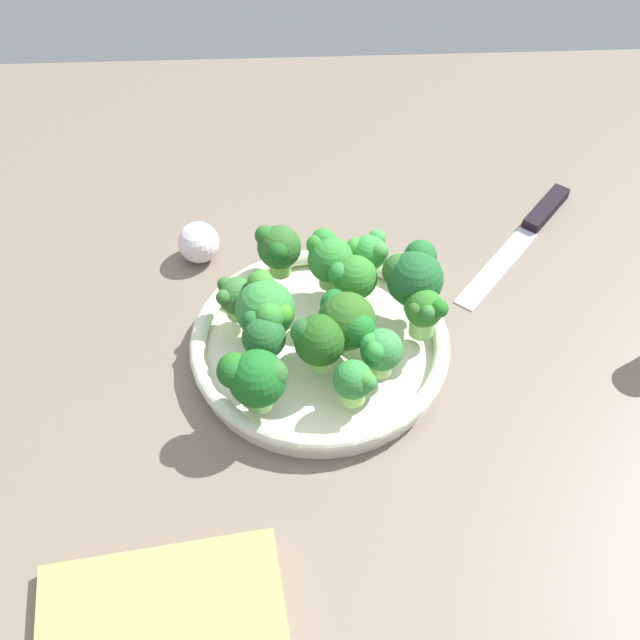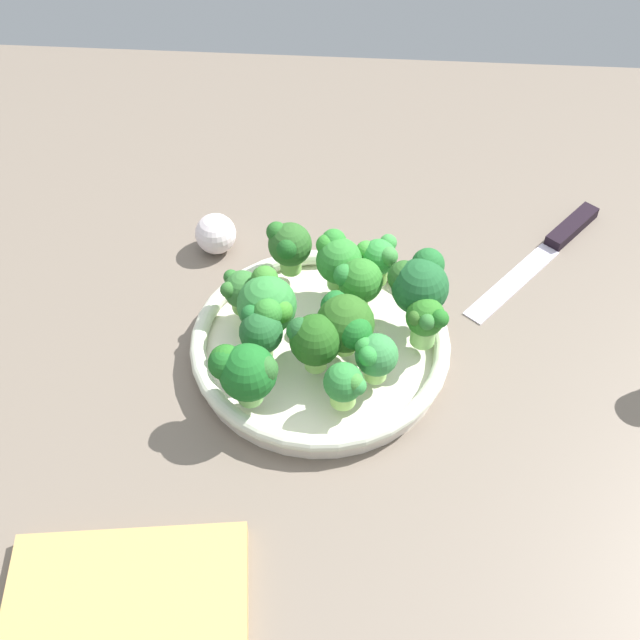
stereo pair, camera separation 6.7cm
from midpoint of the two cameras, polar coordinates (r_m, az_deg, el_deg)
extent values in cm
cube|color=#6F6255|center=(92.85, -1.09, -3.01)|extent=(130.00, 130.00, 2.50)
cylinder|color=white|center=(91.03, -2.11, -2.45)|extent=(27.88, 27.88, 1.50)
torus|color=silver|center=(89.76, -2.14, -1.77)|extent=(29.04, 29.04, 1.84)
cylinder|color=#9BCE73|center=(86.53, -6.11, -2.48)|extent=(2.23, 2.23, 2.33)
sphere|color=#215B2A|center=(84.50, -6.25, -1.32)|extent=(4.67, 4.67, 4.67)
sphere|color=#1C5F27|center=(84.56, -7.10, -0.14)|extent=(2.16, 2.16, 2.16)
sphere|color=#1A591B|center=(85.50, -5.86, -0.26)|extent=(2.69, 2.69, 2.69)
cylinder|color=#8BC15E|center=(85.67, -2.25, -2.83)|extent=(2.43, 2.43, 2.36)
sphere|color=#225719|center=(83.40, -2.31, -1.54)|extent=(5.49, 5.49, 5.49)
sphere|color=#225828|center=(82.81, -3.47, -0.94)|extent=(2.71, 2.71, 2.71)
sphere|color=#246829|center=(82.81, -3.59, -0.98)|extent=(2.49, 2.49, 2.49)
cylinder|color=#A1CA6A|center=(91.27, 4.46, 1.30)|extent=(1.84, 1.84, 2.71)
sphere|color=#1E5A2B|center=(88.84, 4.58, 2.81)|extent=(6.31, 6.31, 6.31)
sphere|color=#20662B|center=(89.74, 4.99, 4.42)|extent=(3.69, 3.69, 3.69)
sphere|color=#2B6024|center=(88.85, 3.44, 3.41)|extent=(3.73, 3.73, 3.73)
cylinder|color=#84C25F|center=(94.06, -1.04, 2.97)|extent=(2.71, 2.71, 2.11)
sphere|color=#308030|center=(92.11, -1.06, 4.20)|extent=(5.33, 5.33, 5.33)
sphere|color=#2C802C|center=(92.36, -1.84, 5.52)|extent=(2.95, 2.95, 2.95)
sphere|color=#338B2C|center=(92.04, -2.28, 5.24)|extent=(2.56, 2.56, 2.56)
cylinder|color=#83BF58|center=(95.63, -4.84, 3.81)|extent=(2.57, 2.57, 2.37)
sphere|color=#2B5D24|center=(93.68, -4.94, 5.06)|extent=(5.13, 5.13, 5.13)
sphere|color=#266323|center=(93.22, -5.96, 5.86)|extent=(2.40, 2.40, 2.40)
sphere|color=#1E5A1F|center=(92.10, -5.07, 4.77)|extent=(2.65, 2.65, 2.65)
cylinder|color=#90D05B|center=(91.66, -7.83, 0.66)|extent=(2.76, 2.76, 1.60)
sphere|color=#326E2F|center=(90.07, -7.97, 1.61)|extent=(4.29, 4.29, 4.29)
sphere|color=#2B6829|center=(90.19, -8.85, 2.40)|extent=(1.71, 1.71, 1.71)
sphere|color=#2A6C32|center=(89.36, -7.06, 1.92)|extent=(1.74, 1.74, 1.74)
sphere|color=#30692A|center=(88.85, -8.93, 1.48)|extent=(1.81, 1.81, 1.81)
cylinder|color=#80C251|center=(89.38, -5.93, -0.65)|extent=(2.73, 2.73, 1.65)
sphere|color=#338439|center=(87.21, -6.08, 0.64)|extent=(6.55, 6.55, 6.55)
sphere|color=#397F2B|center=(87.76, -6.40, 2.47)|extent=(3.02, 3.02, 3.02)
sphere|color=#3A8A28|center=(85.50, -5.08, 0.31)|extent=(2.82, 2.82, 2.82)
sphere|color=#317E2C|center=(84.43, -5.90, 0.09)|extent=(3.17, 3.17, 3.17)
cylinder|color=#97DA71|center=(88.82, 5.09, -0.53)|extent=(2.75, 2.75, 2.53)
sphere|color=#2C7022|center=(86.87, 5.20, 0.62)|extent=(4.25, 4.25, 4.25)
sphere|color=#317130|center=(85.16, 5.38, 0.41)|extent=(1.74, 1.74, 1.74)
sphere|color=#216920|center=(85.65, 6.21, 0.71)|extent=(2.01, 2.01, 2.01)
sphere|color=#346623|center=(85.75, 4.55, 0.62)|extent=(1.75, 1.75, 1.75)
cylinder|color=#81BF51|center=(94.82, 1.39, 3.55)|extent=(2.31, 2.31, 2.44)
sphere|color=#328E3A|center=(93.04, 1.42, 4.69)|extent=(4.18, 4.18, 4.18)
sphere|color=#3B873B|center=(91.85, 2.12, 4.79)|extent=(2.22, 2.22, 2.22)
sphere|color=green|center=(92.90, 0.50, 5.04)|extent=(2.42, 2.42, 2.42)
sphere|color=green|center=(93.51, 2.00, 5.73)|extent=(2.02, 2.02, 2.02)
cylinder|color=#9ED96C|center=(85.37, 2.05, -3.27)|extent=(2.44, 2.44, 1.98)
sphere|color=#368441|center=(83.47, 2.09, -2.21)|extent=(4.53, 4.53, 4.53)
sphere|color=#2E8B37|center=(81.73, 1.55, -2.35)|extent=(2.10, 2.10, 2.10)
sphere|color=#308A37|center=(82.50, 1.20, -1.69)|extent=(1.99, 1.99, 1.99)
cylinder|color=#79B45E|center=(83.05, -6.64, -5.54)|extent=(2.69, 2.69, 2.30)
sphere|color=#1A6422|center=(80.62, -6.82, -4.24)|extent=(5.92, 5.92, 5.92)
sphere|color=#23691E|center=(80.60, -8.46, -3.56)|extent=(3.45, 3.45, 3.45)
sphere|color=#2C6429|center=(79.72, -5.68, -3.91)|extent=(2.89, 2.89, 2.89)
sphere|color=#1C6220|center=(80.45, -8.50, -3.73)|extent=(3.44, 3.44, 3.44)
cylinder|color=#9DD765|center=(83.14, -0.01, -5.28)|extent=(2.69, 2.69, 1.80)
sphere|color=#2F8337|center=(81.36, -0.02, -4.33)|extent=(4.12, 4.12, 4.12)
sphere|color=#3B8333|center=(80.49, 0.75, -4.31)|extent=(2.11, 2.11, 2.11)
sphere|color=#34873D|center=(80.60, 0.97, -4.49)|extent=(2.01, 2.01, 2.01)
cylinder|color=#88BE57|center=(87.43, -0.34, -1.54)|extent=(2.35, 2.35, 2.08)
sphere|color=#2C601E|center=(85.12, -0.35, -0.18)|extent=(6.28, 6.28, 6.28)
sphere|color=#1B6823|center=(83.55, 0.42, -0.74)|extent=(3.66, 3.66, 3.66)
sphere|color=#1E6622|center=(86.25, -0.97, 1.28)|extent=(2.58, 2.58, 2.58)
sphere|color=#1B6326|center=(85.94, -1.42, 1.14)|extent=(3.18, 3.18, 3.18)
cylinder|color=#93BD58|center=(91.57, 0.35, 1.63)|extent=(2.01, 2.01, 2.59)
sphere|color=#307A29|center=(89.49, 0.35, 2.92)|extent=(5.02, 5.02, 5.02)
sphere|color=#31842F|center=(90.35, 0.15, 3.71)|extent=(2.56, 2.56, 2.56)
sphere|color=#2B7B32|center=(88.70, -0.76, 3.19)|extent=(2.60, 2.60, 2.60)
cube|color=silver|center=(103.05, 10.59, 3.64)|extent=(12.84, 14.75, 0.40)
cube|color=black|center=(112.10, 14.02, 7.58)|extent=(7.82, 8.80, 1.50)
cube|color=tan|center=(76.90, -13.68, -20.46)|extent=(23.25, 17.30, 1.60)
sphere|color=white|center=(102.72, -10.42, 5.33)|extent=(5.18, 5.18, 5.18)
camera|label=1|loc=(0.03, -92.21, -2.44)|focal=45.36mm
camera|label=2|loc=(0.03, 87.79, 2.44)|focal=45.36mm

